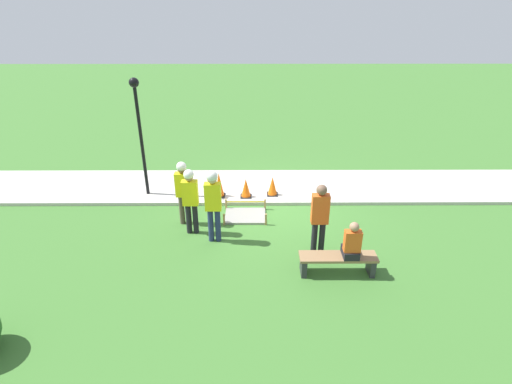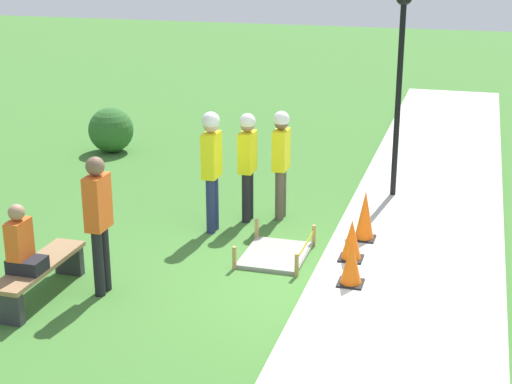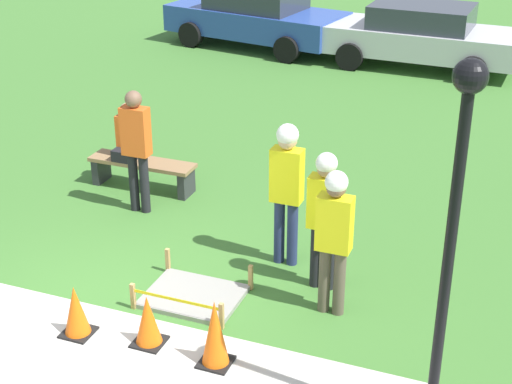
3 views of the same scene
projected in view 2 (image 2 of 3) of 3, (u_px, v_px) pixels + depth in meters
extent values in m
plane|color=#3D702D|center=(309.00, 288.00, 10.56)|extent=(60.00, 60.00, 0.00)
cube|color=#BCB7AD|center=(404.00, 296.00, 10.21)|extent=(28.00, 2.55, 0.10)
cube|color=gray|center=(275.00, 255.00, 11.54)|extent=(1.15, 0.91, 0.06)
cube|color=tan|center=(297.00, 265.00, 10.85)|extent=(0.05, 0.05, 0.34)
cube|color=tan|center=(314.00, 236.00, 11.90)|extent=(0.05, 0.05, 0.34)
cube|color=tan|center=(234.00, 258.00, 11.09)|extent=(0.05, 0.05, 0.34)
cube|color=tan|center=(257.00, 230.00, 12.13)|extent=(0.05, 0.05, 0.34)
cube|color=yellow|center=(306.00, 244.00, 11.35)|extent=(1.15, 0.00, 0.04)
cube|color=black|center=(351.00, 283.00, 10.43)|extent=(0.34, 0.34, 0.02)
cone|color=orange|center=(351.00, 262.00, 10.34)|extent=(0.29, 0.29, 0.58)
cube|color=black|center=(351.00, 258.00, 11.22)|extent=(0.34, 0.34, 0.02)
cone|color=orange|center=(352.00, 239.00, 11.12)|extent=(0.29, 0.29, 0.57)
cube|color=black|center=(364.00, 238.00, 11.95)|extent=(0.34, 0.34, 0.02)
cone|color=orange|center=(365.00, 214.00, 11.83)|extent=(0.29, 0.29, 0.75)
cube|color=#2D2D33|center=(8.00, 308.00, 9.54)|extent=(0.12, 0.40, 0.42)
cube|color=#2D2D33|center=(69.00, 260.00, 10.92)|extent=(0.12, 0.40, 0.42)
cube|color=olive|center=(39.00, 266.00, 10.15)|extent=(1.72, 0.44, 0.06)
cube|color=black|center=(27.00, 265.00, 9.88)|extent=(0.34, 0.44, 0.18)
cube|color=#E55B1E|center=(19.00, 239.00, 9.80)|extent=(0.36, 0.20, 0.50)
sphere|color=#A37A5B|center=(16.00, 212.00, 9.68)|extent=(0.21, 0.21, 0.21)
cylinder|color=navy|center=(211.00, 206.00, 12.33)|extent=(0.14, 0.14, 0.90)
cylinder|color=navy|center=(214.00, 202.00, 12.50)|extent=(0.14, 0.14, 0.90)
cube|color=yellow|center=(211.00, 155.00, 12.16)|extent=(0.40, 0.22, 0.71)
sphere|color=tan|center=(211.00, 125.00, 12.01)|extent=(0.24, 0.24, 0.24)
sphere|color=white|center=(211.00, 121.00, 11.98)|extent=(0.28, 0.28, 0.28)
cylinder|color=black|center=(246.00, 198.00, 12.81)|extent=(0.14, 0.14, 0.84)
cylinder|color=black|center=(249.00, 194.00, 12.97)|extent=(0.14, 0.14, 0.84)
cube|color=yellow|center=(248.00, 152.00, 12.65)|extent=(0.40, 0.22, 0.66)
sphere|color=#A37A5B|center=(247.00, 125.00, 12.51)|extent=(0.23, 0.23, 0.23)
sphere|color=white|center=(247.00, 121.00, 12.49)|extent=(0.26, 0.26, 0.26)
cylinder|color=brown|center=(279.00, 195.00, 12.91)|extent=(0.14, 0.14, 0.84)
cylinder|color=brown|center=(282.00, 192.00, 13.08)|extent=(0.14, 0.14, 0.84)
cube|color=yellow|center=(281.00, 150.00, 12.76)|extent=(0.40, 0.22, 0.67)
sphere|color=brown|center=(281.00, 123.00, 12.61)|extent=(0.23, 0.23, 0.23)
sphere|color=white|center=(281.00, 119.00, 12.59)|extent=(0.26, 0.26, 0.26)
cylinder|color=black|center=(98.00, 263.00, 10.20)|extent=(0.14, 0.14, 0.91)
cylinder|color=black|center=(105.00, 258.00, 10.36)|extent=(0.14, 0.14, 0.91)
cube|color=#E55B1E|center=(98.00, 202.00, 10.02)|extent=(0.40, 0.22, 0.72)
sphere|color=brown|center=(95.00, 166.00, 9.87)|extent=(0.25, 0.25, 0.25)
cylinder|color=black|center=(398.00, 102.00, 13.45)|extent=(0.10, 0.10, 3.33)
sphere|color=#2D6028|center=(111.00, 130.00, 16.88)|extent=(0.97, 0.97, 0.97)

